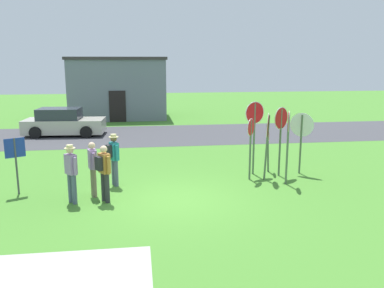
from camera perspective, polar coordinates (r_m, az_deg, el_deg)
The scene contains 17 objects.
ground_plane at distance 12.10m, azimuth -2.38°, elevation -7.94°, with size 80.00×80.00×0.00m, color #47842D.
street_asphalt at distance 22.45m, azimuth -4.95°, elevation 1.31°, with size 60.00×6.40×0.01m, color #424247.
concrete_path at distance 8.37m, azimuth -17.29°, elevation -17.99°, with size 3.20×2.40×0.01m, color #ADAAA3.
building_background at distance 29.67m, azimuth -10.43°, elevation 7.93°, with size 6.78×4.91×4.32m.
parked_car_on_street at distance 23.30m, azimuth -17.83°, elevation 2.87°, with size 4.42×2.25×1.51m.
stop_sign_leaning_left at distance 14.48m, azimuth 12.53°, elevation 2.12°, with size 0.65×0.48×2.49m.
stop_sign_rear_left at distance 13.89m, azimuth 8.34°, elevation 0.66°, with size 0.38×0.50×2.15m.
stop_sign_nearest at distance 15.02m, azimuth 15.32°, elevation 1.66°, with size 0.70×0.54×2.24m.
stop_sign_tallest at distance 14.52m, azimuth 8.88°, elevation 2.76°, with size 0.76×0.29×2.66m.
stop_sign_leaning_right at distance 15.03m, azimuth 10.82°, elevation 0.74°, with size 0.26×0.67×1.86m.
stop_sign_center_cluster at distance 13.93m, azimuth 10.66°, elevation 1.40°, with size 0.32×0.82×2.34m.
stop_sign_low_front at distance 13.54m, azimuth 13.51°, elevation 1.22°, with size 0.26×0.65×2.48m.
person_with_sunhat at distance 12.06m, azimuth -16.83°, elevation -3.62°, with size 0.40×0.47×1.74m.
person_in_teal at distance 13.41m, azimuth -11.10°, elevation -1.68°, with size 0.45×0.53×1.74m.
person_holding_notes at distance 11.91m, azimuth -12.44°, elevation -3.58°, with size 0.46×0.49×1.69m.
person_in_dark_shirt at distance 12.51m, azimuth -13.95°, elevation -3.06°, with size 0.31×0.55×1.69m.
info_panel_leftmost at distance 13.42m, azimuth -23.84°, elevation -1.54°, with size 0.54×0.30×1.77m.
Camera 1 is at (-1.04, -11.34, 4.09)m, focal length 37.45 mm.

